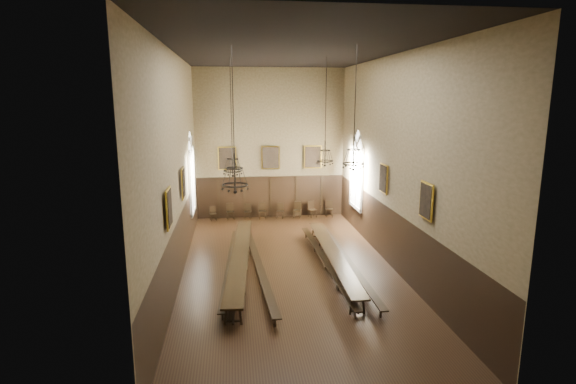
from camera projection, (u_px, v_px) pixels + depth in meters
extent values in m
cube|color=black|center=(289.00, 270.00, 19.24)|extent=(9.00, 18.00, 0.02)
cube|color=black|center=(289.00, 51.00, 17.41)|extent=(9.00, 18.00, 0.02)
cube|color=#867552|center=(270.00, 144.00, 27.08)|extent=(9.00, 0.02, 9.00)
cube|color=#867552|center=(342.00, 227.00, 9.57)|extent=(9.00, 0.02, 9.00)
cube|color=#867552|center=(176.00, 168.00, 17.78)|extent=(0.02, 18.00, 9.00)
cube|color=#867552|center=(395.00, 164.00, 18.87)|extent=(0.02, 18.00, 9.00)
cube|color=black|center=(240.00, 254.00, 18.91)|extent=(1.43, 10.30, 0.07)
cube|color=black|center=(333.00, 253.00, 19.26)|extent=(0.91, 9.46, 0.07)
cube|color=black|center=(230.00, 263.00, 18.95)|extent=(0.82, 9.31, 0.05)
cube|color=black|center=(257.00, 261.00, 19.00)|extent=(0.94, 10.48, 0.05)
cube|color=black|center=(325.00, 260.00, 19.22)|extent=(0.49, 9.76, 0.05)
cube|color=black|center=(348.00, 260.00, 19.20)|extent=(0.29, 9.55, 0.05)
cube|color=black|center=(213.00, 214.00, 26.95)|extent=(0.46, 0.46, 0.05)
cube|color=black|center=(213.00, 210.00, 27.07)|extent=(0.38, 0.12, 0.45)
cube|color=black|center=(230.00, 212.00, 27.15)|extent=(0.49, 0.49, 0.05)
cube|color=black|center=(230.00, 207.00, 27.28)|extent=(0.44, 0.10, 0.52)
cube|color=black|center=(248.00, 212.00, 27.33)|extent=(0.49, 0.49, 0.05)
cube|color=black|center=(247.00, 207.00, 27.45)|extent=(0.39, 0.15, 0.48)
cube|color=black|center=(262.00, 211.00, 27.30)|extent=(0.45, 0.45, 0.05)
cube|color=black|center=(262.00, 207.00, 27.43)|extent=(0.44, 0.05, 0.52)
cube|color=black|center=(280.00, 211.00, 27.45)|extent=(0.49, 0.49, 0.05)
cube|color=black|center=(280.00, 207.00, 27.57)|extent=(0.41, 0.13, 0.49)
cube|color=black|center=(297.00, 210.00, 27.60)|extent=(0.55, 0.55, 0.05)
cube|color=black|center=(297.00, 205.00, 27.73)|extent=(0.43, 0.17, 0.52)
cube|color=black|center=(312.00, 210.00, 27.71)|extent=(0.55, 0.55, 0.05)
cube|color=black|center=(312.00, 205.00, 27.84)|extent=(0.43, 0.18, 0.52)
cube|color=black|center=(329.00, 209.00, 27.81)|extent=(0.50, 0.50, 0.05)
cube|color=black|center=(329.00, 204.00, 27.94)|extent=(0.45, 0.10, 0.53)
cylinder|color=black|center=(231.00, 104.00, 20.35)|extent=(0.03, 0.03, 4.06)
torus|color=black|center=(233.00, 171.00, 20.98)|extent=(0.86, 0.86, 0.05)
torus|color=black|center=(232.00, 159.00, 20.87)|extent=(0.55, 0.55, 0.04)
cylinder|color=black|center=(232.00, 161.00, 20.89)|extent=(0.06, 0.06, 1.22)
cylinder|color=black|center=(326.00, 99.00, 20.01)|extent=(0.03, 0.03, 3.68)
torus|color=black|center=(325.00, 161.00, 20.58)|extent=(0.76, 0.76, 0.04)
torus|color=black|center=(325.00, 150.00, 20.48)|extent=(0.48, 0.48, 0.04)
cylinder|color=black|center=(325.00, 152.00, 20.50)|extent=(0.05, 0.05, 1.07)
cylinder|color=black|center=(233.00, 100.00, 15.51)|extent=(0.03, 0.03, 3.69)
torus|color=black|center=(235.00, 185.00, 16.12)|extent=(0.94, 0.94, 0.06)
torus|color=black|center=(235.00, 168.00, 16.00)|extent=(0.60, 0.60, 0.04)
cylinder|color=black|center=(235.00, 171.00, 16.02)|extent=(0.07, 0.07, 1.33)
cylinder|color=black|center=(355.00, 91.00, 15.45)|extent=(0.03, 0.03, 3.12)
torus|color=black|center=(353.00, 164.00, 15.96)|extent=(0.78, 0.78, 0.05)
torus|color=black|center=(354.00, 150.00, 15.86)|extent=(0.49, 0.49, 0.04)
cylinder|color=black|center=(354.00, 152.00, 15.88)|extent=(0.05, 0.05, 1.10)
cube|color=gold|center=(227.00, 158.00, 26.80)|extent=(1.10, 0.12, 1.40)
cube|color=black|center=(227.00, 158.00, 26.80)|extent=(0.98, 0.02, 1.28)
cube|color=gold|center=(271.00, 158.00, 27.12)|extent=(1.10, 0.12, 1.40)
cube|color=black|center=(271.00, 158.00, 27.12)|extent=(0.98, 0.02, 1.28)
cube|color=gold|center=(313.00, 157.00, 27.43)|extent=(1.10, 0.12, 1.40)
cube|color=black|center=(313.00, 157.00, 27.43)|extent=(0.98, 0.02, 1.28)
cube|color=gold|center=(183.00, 183.00, 18.93)|extent=(0.12, 1.00, 1.30)
cube|color=black|center=(183.00, 183.00, 18.93)|extent=(0.02, 0.88, 1.18)
cube|color=gold|center=(169.00, 208.00, 14.56)|extent=(0.12, 1.00, 1.30)
cube|color=black|center=(169.00, 208.00, 14.56)|extent=(0.02, 0.88, 1.18)
cube|color=gold|center=(384.00, 179.00, 19.99)|extent=(0.12, 1.00, 1.30)
cube|color=black|center=(384.00, 179.00, 19.99)|extent=(0.02, 0.88, 1.18)
cube|color=gold|center=(426.00, 201.00, 15.62)|extent=(0.12, 1.00, 1.30)
cube|color=black|center=(426.00, 201.00, 15.62)|extent=(0.02, 0.88, 1.18)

